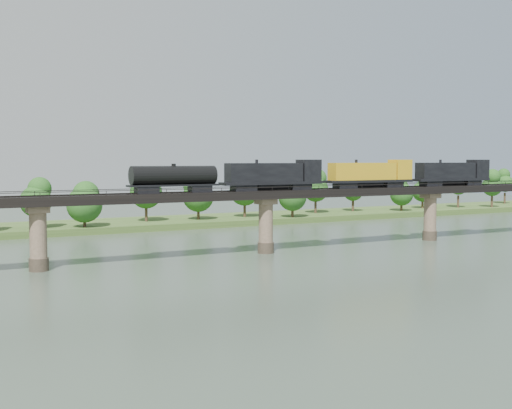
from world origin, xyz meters
name	(u,v)px	position (x,y,z in m)	size (l,w,h in m)	color
ground	(368,280)	(0.00, 0.00, 0.00)	(400.00, 400.00, 0.00)	#344235
far_bank	(162,223)	(0.00, 85.00, 0.80)	(300.00, 24.00, 1.60)	#365120
bridge	(266,223)	(0.00, 30.00, 5.46)	(236.00, 30.00, 11.50)	#473A2D
bridge_superstructure	(266,189)	(0.00, 30.00, 11.79)	(220.00, 4.90, 0.75)	black
far_treeline	(136,193)	(-8.21, 80.52, 8.83)	(289.06, 17.54, 13.60)	#382619
freight_train	(339,175)	(16.33, 30.00, 14.19)	(81.70, 3.18, 5.62)	black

